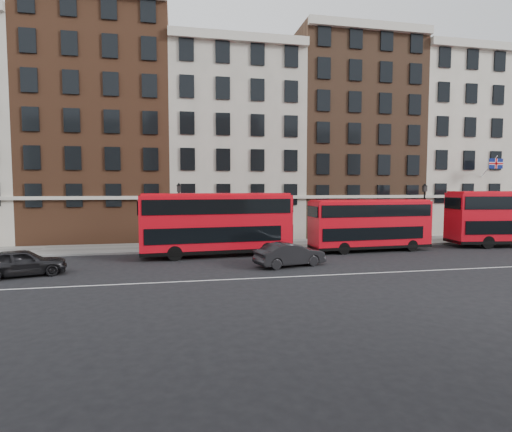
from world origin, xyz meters
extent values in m
plane|color=black|center=(0.00, 0.00, 0.00)|extent=(120.00, 120.00, 0.00)
cube|color=gray|center=(0.00, 10.50, 0.07)|extent=(80.00, 5.00, 0.15)
cube|color=gray|center=(0.00, 8.00, 0.08)|extent=(80.00, 0.30, 0.16)
cube|color=white|center=(0.00, -2.00, 0.01)|extent=(70.00, 0.12, 0.01)
cube|color=brown|center=(-12.80, 18.00, 11.00)|extent=(12.80, 10.00, 22.00)
cube|color=#A5A192|center=(0.00, 18.00, 9.50)|extent=(12.80, 10.00, 19.00)
cube|color=beige|center=(0.00, 12.75, 18.60)|extent=(12.80, 0.50, 0.80)
cube|color=brown|center=(12.80, 18.00, 10.50)|extent=(12.80, 10.00, 21.00)
cube|color=beige|center=(12.80, 12.75, 20.60)|extent=(12.80, 0.50, 0.80)
cube|color=#B7B09E|center=(25.60, 18.00, 10.00)|extent=(12.80, 10.00, 20.00)
cube|color=beige|center=(25.60, 12.75, 19.60)|extent=(12.80, 0.50, 0.80)
cube|color=red|center=(-2.95, 5.77, 2.44)|extent=(11.21, 3.46, 4.15)
cube|color=black|center=(-2.95, 5.77, 0.49)|extent=(11.21, 3.50, 0.25)
cube|color=black|center=(-3.26, 5.75, 1.73)|extent=(9.96, 3.45, 1.10)
cube|color=black|center=(-2.95, 5.77, 3.73)|extent=(10.79, 3.51, 1.05)
cube|color=red|center=(-2.95, 5.77, 4.57)|extent=(10.88, 3.23, 0.19)
cube|color=black|center=(2.60, 6.20, 1.63)|extent=(0.26, 2.31, 1.37)
cube|color=black|center=(2.60, 6.20, 2.75)|extent=(0.24, 2.00, 0.44)
cylinder|color=black|center=(0.71, 4.87, 0.53)|extent=(1.07, 0.37, 1.05)
cylinder|color=black|center=(0.53, 7.22, 0.53)|extent=(1.07, 0.37, 1.05)
cylinder|color=black|center=(-6.00, 4.36, 0.53)|extent=(1.07, 0.37, 1.05)
cylinder|color=black|center=(-6.18, 6.71, 0.53)|extent=(1.07, 0.37, 1.05)
cube|color=red|center=(9.33, 5.77, 2.16)|extent=(9.86, 2.83, 3.67)
cube|color=black|center=(9.33, 5.77, 0.44)|extent=(9.86, 2.87, 0.22)
cube|color=black|center=(9.05, 5.76, 1.53)|extent=(8.75, 2.85, 0.98)
cube|color=black|center=(9.33, 5.77, 3.30)|extent=(9.49, 2.89, 0.93)
cube|color=red|center=(9.33, 5.77, 4.04)|extent=(9.57, 2.63, 0.17)
cube|color=black|center=(14.23, 6.03, 1.44)|extent=(0.18, 2.04, 1.21)
cube|color=black|center=(14.23, 6.03, 2.43)|extent=(0.17, 1.77, 0.39)
cylinder|color=black|center=(12.54, 4.90, 0.46)|extent=(0.94, 0.31, 0.93)
cylinder|color=black|center=(12.43, 6.98, 0.46)|extent=(0.94, 0.31, 0.93)
cylinder|color=black|center=(6.60, 4.59, 0.46)|extent=(0.94, 0.31, 0.93)
cylinder|color=black|center=(6.49, 6.66, 0.46)|extent=(0.94, 0.31, 0.93)
cube|color=black|center=(22.55, 5.81, 1.78)|extent=(10.26, 3.85, 1.13)
cylinder|color=black|center=(19.53, 4.93, 0.54)|extent=(1.10, 0.42, 1.08)
cylinder|color=black|center=(19.80, 7.32, 0.54)|extent=(1.10, 0.42, 1.08)
imported|color=black|center=(-14.56, 1.16, 0.79)|extent=(5.00, 3.12, 1.59)
imported|color=black|center=(1.31, 1.02, 0.76)|extent=(4.91, 2.79, 1.53)
cylinder|color=black|center=(-5.63, 8.68, 2.45)|extent=(0.14, 0.14, 4.60)
cylinder|color=black|center=(-5.63, 8.68, 0.45)|extent=(0.32, 0.32, 0.60)
cube|color=#262626|center=(-5.63, 8.68, 5.00)|extent=(0.32, 0.32, 0.55)
cone|color=black|center=(-5.63, 8.68, 5.35)|extent=(0.44, 0.44, 0.25)
cylinder|color=black|center=(16.30, 8.99, 2.45)|extent=(0.14, 0.14, 4.60)
cylinder|color=black|center=(16.30, 8.99, 0.45)|extent=(0.32, 0.32, 0.60)
cube|color=#262626|center=(16.30, 8.99, 5.00)|extent=(0.32, 0.32, 0.55)
cone|color=black|center=(16.30, 8.99, 5.35)|extent=(0.44, 0.44, 0.25)
cylinder|color=black|center=(22.88, 8.26, 1.45)|extent=(0.12, 0.12, 2.60)
cube|color=black|center=(22.88, 8.11, 3.05)|extent=(0.25, 0.30, 0.75)
sphere|color=red|center=(22.88, 7.94, 3.27)|extent=(0.14, 0.14, 0.14)
sphere|color=#0C9919|center=(22.88, 7.94, 2.83)|extent=(0.14, 0.14, 0.14)
camera|label=1|loc=(-5.83, -23.58, 5.04)|focal=28.00mm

